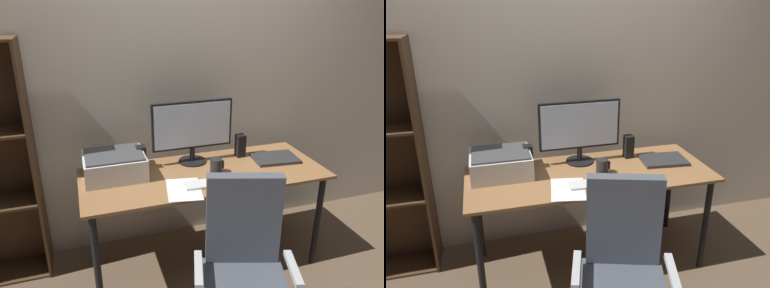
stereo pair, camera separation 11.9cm
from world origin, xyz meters
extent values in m
plane|color=brown|center=(0.00, 0.00, 0.00)|extent=(12.00, 12.00, 0.00)
cube|color=beige|center=(0.00, 0.50, 1.30)|extent=(6.40, 0.10, 2.60)
cube|color=olive|center=(0.00, 0.00, 0.73)|extent=(1.67, 0.66, 0.02)
cylinder|color=black|center=(-0.77, -0.27, 0.36)|extent=(0.04, 0.04, 0.72)
cylinder|color=black|center=(0.77, -0.27, 0.36)|extent=(0.04, 0.04, 0.72)
cylinder|color=black|center=(-0.77, 0.27, 0.36)|extent=(0.04, 0.04, 0.72)
cylinder|color=black|center=(0.77, 0.27, 0.36)|extent=(0.04, 0.04, 0.72)
cylinder|color=black|center=(-0.02, 0.19, 0.75)|extent=(0.20, 0.20, 0.01)
cylinder|color=black|center=(-0.02, 0.19, 0.80)|extent=(0.04, 0.04, 0.10)
cube|color=black|center=(-0.02, 0.19, 1.02)|extent=(0.58, 0.03, 0.34)
cube|color=silver|center=(-0.02, 0.17, 1.02)|extent=(0.55, 0.01, 0.31)
cube|color=silver|center=(-0.05, -0.18, 0.75)|extent=(0.29, 0.12, 0.02)
cube|color=black|center=(0.19, -0.19, 0.76)|extent=(0.06, 0.10, 0.03)
cylinder|color=black|center=(0.07, -0.04, 0.79)|extent=(0.08, 0.08, 0.10)
cube|color=black|center=(0.12, -0.04, 0.80)|extent=(0.02, 0.01, 0.06)
cube|color=#2D2D30|center=(0.57, 0.04, 0.75)|extent=(0.34, 0.26, 0.02)
cube|color=black|center=(-0.40, 0.18, 0.82)|extent=(0.06, 0.07, 0.17)
cube|color=black|center=(0.35, 0.18, 0.82)|extent=(0.06, 0.07, 0.17)
cube|color=silver|center=(-0.59, 0.13, 0.81)|extent=(0.40, 0.34, 0.15)
cube|color=#424244|center=(-0.59, 0.13, 0.90)|extent=(0.37, 0.31, 0.01)
cube|color=white|center=(-0.20, -0.20, 0.74)|extent=(0.26, 0.33, 0.00)
cube|color=#474C56|center=(0.00, -0.63, 0.75)|extent=(0.40, 0.19, 0.52)
cube|color=#B7BABC|center=(-0.29, -0.74, 0.58)|extent=(0.12, 0.26, 0.03)
cube|color=#B7BABC|center=(0.17, -0.88, 0.58)|extent=(0.12, 0.26, 0.03)
cube|color=#4C331E|center=(-1.09, 0.29, 0.82)|extent=(0.02, 0.28, 1.64)
camera|label=1|loc=(-0.79, -2.17, 1.86)|focal=34.85mm
camera|label=2|loc=(-0.67, -2.20, 1.86)|focal=34.85mm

